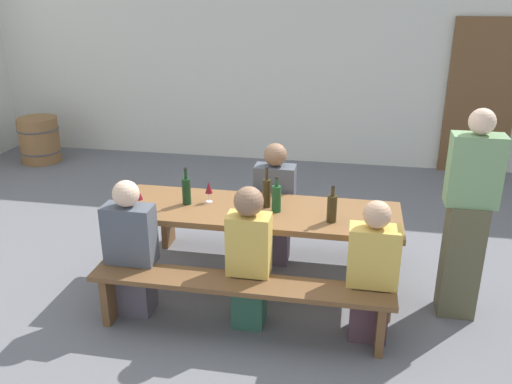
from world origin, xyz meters
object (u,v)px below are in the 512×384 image
Objects in this scene: seated_guest_near_2 at (372,275)px; wine_barrel at (39,140)px; wine_bottle_3 at (186,191)px; standing_host at (467,220)px; wooden_door at (481,98)px; wine_bottle_0 at (276,198)px; wine_bottle_1 at (267,192)px; wine_glass_2 at (209,188)px; bench_near at (239,292)px; seated_guest_near_0 at (131,251)px; wine_glass_1 at (139,195)px; seated_guest_near_1 at (249,259)px; wine_bottle_2 at (332,208)px; wine_glass_0 at (255,195)px; tasting_table at (256,217)px; seated_guest_far_0 at (275,207)px; bench_far at (269,219)px.

seated_guest_near_2 is 1.65× the size of wine_barrel.
wine_bottle_3 is 2.25m from standing_host.
wine_bottle_0 is (-2.24, -3.66, -0.18)m from wooden_door.
wooden_door is 1.25× the size of standing_host.
wine_glass_2 is at bearing 178.83° from wine_bottle_1.
standing_host is (2.25, -0.07, -0.06)m from wine_bottle_3.
seated_guest_near_0 reaches higher than bench_near.
wine_glass_1 is (-0.95, 0.49, 0.51)m from bench_near.
bench_near is at bearing 163.48° from seated_guest_near_1.
bench_near is at bearing 20.12° from standing_host.
wine_bottle_3 is 0.88m from seated_guest_near_1.
standing_host is at bearing -3.90° from wine_glass_2.
bench_near is 6.50× the size of wine_bottle_1.
wine_bottle_2 is 1.61m from seated_guest_near_0.
wine_glass_0 reaches higher than wine_barrel.
wine_bottle_2 is at bearing -6.47° from wine_bottle_3.
tasting_table is 6.78× the size of wine_bottle_1.
wine_glass_1 is at bearing -170.40° from wine_glass_0.
standing_host is (-0.76, -3.71, -0.24)m from wooden_door.
seated_guest_near_0 is 1.43m from seated_guest_far_0.
wine_glass_1 is at bearing 71.02° from seated_guest_near_1.
wine_bottle_3 is 0.59m from wine_glass_0.
wine_bottle_1 reaches higher than wine_bottle_3.
seated_guest_near_0 is 1.69× the size of wine_barrel.
wooden_door is at bearing 50.90° from bench_far.
standing_host is at bearing -4.77° from wine_bottle_1.
wine_bottle_1 is 1.11m from seated_guest_near_2.
wine_glass_0 is 0.16× the size of seated_guest_near_1.
seated_guest_near_2 reaches higher than wine_bottle_2.
wine_glass_2 is 0.27× the size of wine_barrel.
standing_host is at bearing 20.12° from bench_near.
standing_host reaches higher than wine_bottle_1.
wooden_door is 1.87× the size of seated_guest_near_0.
bench_far is at bearing 48.56° from wine_bottle_3.
seated_guest_far_0 is at bearing 86.23° from bench_near.
wooden_door is 11.24× the size of wine_glass_0.
wooden_door reaches higher than seated_guest_far_0.
seated_guest_far_0 is at bearing -31.92° from wine_barrel.
wine_glass_0 is (-0.09, -0.09, -0.00)m from wine_bottle_1.
wine_glass_1 is at bearing -178.54° from wine_bottle_2.
wine_glass_1 reaches higher than bench_near.
seated_guest_far_0 is (-0.55, 0.66, -0.30)m from wine_bottle_2.
wine_bottle_3 is at bearing -42.50° from wine_barrel.
tasting_table is at bearing 70.76° from wine_glass_0.
wooden_door reaches higher than seated_guest_near_0.
wooden_door is 4.19m from wine_bottle_2.
wine_bottle_2 is 0.26× the size of seated_guest_far_0.
wine_bottle_2 is at bearing -34.81° from wine_barrel.
wine_glass_0 reaches higher than bench_near.
seated_guest_near_1 is at bearing -119.62° from wooden_door.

